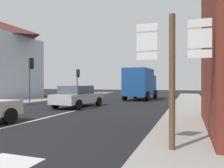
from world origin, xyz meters
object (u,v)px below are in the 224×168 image
at_px(delivery_truck, 140,83).
at_px(traffic_light_near_left, 31,70).
at_px(route_sign_post, 172,71).
at_px(sedan_far, 78,96).
at_px(traffic_light_far_left, 78,77).

distance_m(delivery_truck, traffic_light_near_left, 10.29).
relative_size(route_sign_post, traffic_light_near_left, 0.87).
height_order(sedan_far, traffic_light_near_left, traffic_light_near_left).
xyz_separation_m(route_sign_post, traffic_light_near_left, (-11.61, 9.30, 0.81)).
distance_m(delivery_truck, route_sign_post, 16.92).
distance_m(sedan_far, traffic_light_near_left, 5.29).
xyz_separation_m(delivery_truck, traffic_light_near_left, (-7.39, -7.08, 1.07)).
bearing_deg(traffic_light_near_left, delivery_truck, 43.78).
bearing_deg(delivery_truck, sedan_far, -107.62).
xyz_separation_m(delivery_truck, route_sign_post, (4.22, -16.38, 0.26)).
xyz_separation_m(route_sign_post, traffic_light_far_left, (-11.61, 17.20, 0.47)).
relative_size(sedan_far, delivery_truck, 0.84).
xyz_separation_m(traffic_light_far_left, traffic_light_near_left, (0.00, -7.90, 0.34)).
height_order(traffic_light_far_left, traffic_light_near_left, traffic_light_near_left).
bearing_deg(route_sign_post, traffic_light_near_left, 141.31).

